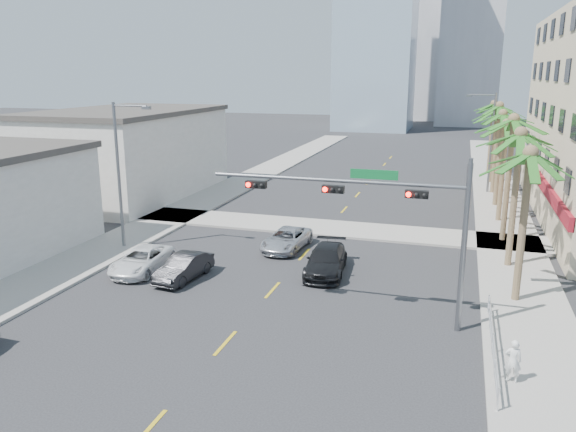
# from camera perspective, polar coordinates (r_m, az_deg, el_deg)

# --- Properties ---
(ground) EXTENTS (260.00, 260.00, 0.00)m
(ground) POSITION_cam_1_polar(r_m,az_deg,el_deg) (20.40, -11.04, -17.47)
(ground) COLOR #262628
(ground) RESTS_ON ground
(sidewalk_right) EXTENTS (4.00, 120.00, 0.15)m
(sidewalk_right) POSITION_cam_1_polar(r_m,az_deg,el_deg) (36.86, 21.73, -3.41)
(sidewalk_right) COLOR gray
(sidewalk_right) RESTS_ON ground
(sidewalk_left) EXTENTS (4.00, 120.00, 0.15)m
(sidewalk_left) POSITION_cam_1_polar(r_m,az_deg,el_deg) (42.07, -12.79, -0.60)
(sidewalk_left) COLOR gray
(sidewalk_left) RESTS_ON ground
(sidewalk_cross) EXTENTS (80.00, 4.00, 0.15)m
(sidewalk_cross) POSITION_cam_1_polar(r_m,az_deg,el_deg) (39.56, 3.98, -1.22)
(sidewalk_cross) COLOR gray
(sidewalk_cross) RESTS_ON ground
(building_left_far) EXTENTS (11.00, 18.00, 7.20)m
(building_left_far) POSITION_cam_1_polar(r_m,az_deg,el_deg) (51.95, -15.87, 5.99)
(building_left_far) COLOR beige
(building_left_far) RESTS_ON ground
(tower_far_center) EXTENTS (16.00, 16.00, 42.00)m
(tower_far_center) POSITION_cam_1_polar(r_m,az_deg,el_deg) (140.99, 13.03, 18.20)
(tower_far_center) COLOR #ADADB2
(tower_far_center) RESTS_ON ground
(traffic_signal_mast) EXTENTS (11.12, 0.54, 7.20)m
(traffic_signal_mast) POSITION_cam_1_polar(r_m,az_deg,el_deg) (23.92, 9.97, 0.58)
(traffic_signal_mast) COLOR slate
(traffic_signal_mast) RESTS_ON ground
(palm_tree_0) EXTENTS (4.80, 4.80, 7.80)m
(palm_tree_0) POSITION_cam_1_polar(r_m,az_deg,el_deg) (27.54, 23.41, 5.69)
(palm_tree_0) COLOR brown
(palm_tree_0) RESTS_ON ground
(palm_tree_1) EXTENTS (4.80, 4.80, 8.16)m
(palm_tree_1) POSITION_cam_1_polar(r_m,az_deg,el_deg) (32.64, 22.57, 7.57)
(palm_tree_1) COLOR brown
(palm_tree_1) RESTS_ON ground
(palm_tree_2) EXTENTS (4.80, 4.80, 8.52)m
(palm_tree_2) POSITION_cam_1_polar(r_m,az_deg,el_deg) (37.77, 21.95, 8.94)
(palm_tree_2) COLOR brown
(palm_tree_2) RESTS_ON ground
(palm_tree_3) EXTENTS (4.80, 4.80, 7.80)m
(palm_tree_3) POSITION_cam_1_polar(r_m,az_deg,el_deg) (43.00, 21.35, 8.60)
(palm_tree_3) COLOR brown
(palm_tree_3) RESTS_ON ground
(palm_tree_4) EXTENTS (4.80, 4.80, 8.16)m
(palm_tree_4) POSITION_cam_1_polar(r_m,az_deg,el_deg) (48.14, 21.00, 9.56)
(palm_tree_4) COLOR brown
(palm_tree_4) RESTS_ON ground
(palm_tree_5) EXTENTS (4.80, 4.80, 8.52)m
(palm_tree_5) POSITION_cam_1_polar(r_m,az_deg,el_deg) (53.30, 20.71, 10.34)
(palm_tree_5) COLOR brown
(palm_tree_5) RESTS_ON ground
(palm_tree_6) EXTENTS (4.80, 4.80, 7.80)m
(palm_tree_6) POSITION_cam_1_polar(r_m,az_deg,el_deg) (58.53, 20.38, 9.96)
(palm_tree_6) COLOR brown
(palm_tree_6) RESTS_ON ground
(palm_tree_7) EXTENTS (4.80, 4.80, 8.16)m
(palm_tree_7) POSITION_cam_1_polar(r_m,az_deg,el_deg) (63.69, 20.18, 10.58)
(palm_tree_7) COLOR brown
(palm_tree_7) RESTS_ON ground
(streetlight_left) EXTENTS (2.55, 0.25, 9.00)m
(streetlight_left) POSITION_cam_1_polar(r_m,az_deg,el_deg) (35.54, -16.60, 4.67)
(streetlight_left) COLOR slate
(streetlight_left) RESTS_ON ground
(streetlight_right) EXTENTS (2.55, 0.25, 9.00)m
(streetlight_right) POSITION_cam_1_polar(r_m,az_deg,el_deg) (53.49, 19.80, 7.49)
(streetlight_right) COLOR slate
(streetlight_right) RESTS_ON ground
(guardrail) EXTENTS (0.08, 8.08, 1.00)m
(guardrail) POSITION_cam_1_polar(r_m,az_deg,el_deg) (23.45, 20.08, -11.82)
(guardrail) COLOR silver
(guardrail) RESTS_ON ground
(car_parked_far) EXTENTS (2.38, 4.74, 1.29)m
(car_parked_far) POSITION_cam_1_polar(r_m,az_deg,el_deg) (32.05, -14.65, -4.36)
(car_parked_far) COLOR white
(car_parked_far) RESTS_ON ground
(car_lane_left) EXTENTS (1.84, 4.15, 1.32)m
(car_lane_left) POSITION_cam_1_polar(r_m,az_deg,el_deg) (30.36, -10.54, -5.15)
(car_lane_left) COLOR black
(car_lane_left) RESTS_ON ground
(car_lane_center) EXTENTS (2.45, 4.77, 1.29)m
(car_lane_center) POSITION_cam_1_polar(r_m,az_deg,el_deg) (34.83, -0.16, -2.37)
(car_lane_center) COLOR silver
(car_lane_center) RESTS_ON ground
(car_lane_right) EXTENTS (2.51, 5.14, 1.44)m
(car_lane_right) POSITION_cam_1_polar(r_m,az_deg,el_deg) (30.80, 3.89, -4.53)
(car_lane_right) COLOR black
(car_lane_right) RESTS_ON ground
(pedestrian) EXTENTS (0.58, 0.38, 1.59)m
(pedestrian) POSITION_cam_1_polar(r_m,az_deg,el_deg) (21.62, 21.88, -13.50)
(pedestrian) COLOR white
(pedestrian) RESTS_ON sidewalk_right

